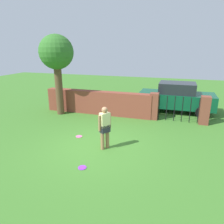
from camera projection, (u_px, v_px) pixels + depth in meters
ground_plane at (97, 146)px, 7.99m from camera, size 40.00×40.00×0.00m
brick_wall at (98, 103)px, 11.77m from camera, size 6.11×0.50×1.30m
tree at (56, 55)px, 10.97m from camera, size 1.82×1.82×4.32m
person at (105, 126)px, 7.56m from camera, size 0.39×0.45×1.62m
fence_gate at (178, 108)px, 10.48m from camera, size 2.89×0.44×1.40m
car at (176, 97)px, 12.08m from camera, size 4.21×1.94×1.72m
frisbee_purple at (82, 168)px, 6.55m from camera, size 0.27×0.27×0.02m
frisbee_pink at (79, 136)px, 8.85m from camera, size 0.27×0.27×0.02m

